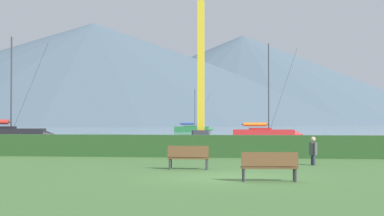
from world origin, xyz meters
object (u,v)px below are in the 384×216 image
park_bench_under_tree (188,156)px  person_seated_viewer (313,149)px  park_bench_near_path (269,165)px  sailboat_slip_2 (5,133)px  sailboat_slip_5 (265,133)px  sailboat_slip_1 (192,129)px  dock_crane (203,74)px

park_bench_under_tree → person_seated_viewer: 5.93m
park_bench_near_path → sailboat_slip_2: bearing=120.3°
sailboat_slip_5 → person_seated_viewer: bearing=-87.4°
sailboat_slip_2 → park_bench_under_tree: sailboat_slip_2 is taller
sailboat_slip_2 → sailboat_slip_5: size_ratio=0.99×
sailboat_slip_2 → person_seated_viewer: 38.46m
sailboat_slip_2 → person_seated_viewer: (27.09, -27.30, -0.03)m
sailboat_slip_1 → park_bench_under_tree: (9.63, -76.16, -0.03)m
sailboat_slip_2 → park_bench_near_path: (25.15, -34.52, -0.18)m
sailboat_slip_1 → person_seated_viewer: bearing=-78.4°
sailboat_slip_1 → park_bench_under_tree: sailboat_slip_1 is taller
sailboat_slip_2 → dock_crane: bearing=33.5°
dock_crane → sailboat_slip_5: bearing=-48.0°
park_bench_under_tree → sailboat_slip_2: bearing=124.3°
sailboat_slip_5 → sailboat_slip_1: bearing=107.6°
person_seated_viewer → park_bench_near_path: bearing=-122.0°
park_bench_near_path → dock_crane: 52.58m
sailboat_slip_5 → park_bench_near_path: bearing=-90.6°
sailboat_slip_5 → sailboat_slip_2: bearing=-161.7°
park_bench_near_path → person_seated_viewer: bearing=69.2°
sailboat_slip_5 → park_bench_under_tree: (-2.87, -38.98, -0.09)m
sailboat_slip_1 → dock_crane: dock_crane is taller
sailboat_slip_2 → dock_crane: 25.27m
sailboat_slip_1 → park_bench_under_tree: 76.76m
sailboat_slip_5 → dock_crane: (-7.48, 8.29, 7.04)m
sailboat_slip_1 → park_bench_near_path: sailboat_slip_1 is taller
dock_crane → sailboat_slip_1: bearing=99.9°
sailboat_slip_5 → person_seated_viewer: 36.06m
park_bench_near_path → dock_crane: bearing=92.8°
sailboat_slip_1 → sailboat_slip_2: bearing=-104.9°
park_bench_under_tree → sailboat_slip_5: bearing=84.1°
park_bench_near_path → sailboat_slip_5: bearing=84.6°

